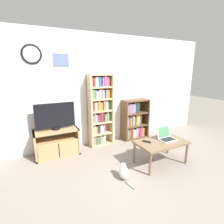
% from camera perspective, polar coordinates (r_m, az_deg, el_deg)
% --- Properties ---
extents(ground_plane, '(18.00, 18.00, 0.00)m').
position_cam_1_polar(ground_plane, '(3.13, 10.43, -21.47)').
color(ground_plane, gray).
extents(wall_back, '(6.29, 0.09, 2.60)m').
position_cam_1_polar(wall_back, '(4.22, -4.47, 7.05)').
color(wall_back, silver).
rests_on(wall_back, ground_plane).
extents(tv_stand, '(0.90, 0.43, 0.57)m').
position_cam_1_polar(tv_stand, '(3.93, -17.52, -9.45)').
color(tv_stand, tan).
rests_on(tv_stand, ground_plane).
extents(television, '(0.80, 0.18, 0.56)m').
position_cam_1_polar(television, '(3.78, -18.05, -1.30)').
color(television, black).
rests_on(television, tv_stand).
extents(bookshelf_tall, '(0.57, 0.28, 1.70)m').
position_cam_1_polar(bookshelf_tall, '(4.13, -4.06, 0.74)').
color(bookshelf_tall, tan).
rests_on(bookshelf_tall, ground_plane).
extents(bookshelf_short, '(0.71, 0.31, 1.04)m').
position_cam_1_polar(bookshelf_short, '(4.66, 7.05, -2.77)').
color(bookshelf_short, brown).
rests_on(bookshelf_short, ground_plane).
extents(coffee_table, '(0.97, 0.57, 0.46)m').
position_cam_1_polar(coffee_table, '(3.53, 15.69, -9.93)').
color(coffee_table, brown).
rests_on(coffee_table, ground_plane).
extents(laptop, '(0.32, 0.28, 0.25)m').
position_cam_1_polar(laptop, '(3.61, 17.22, -7.61)').
color(laptop, silver).
rests_on(laptop, coffee_table).
extents(remote_near_laptop, '(0.13, 0.16, 0.02)m').
position_cam_1_polar(remote_near_laptop, '(3.41, 11.26, -9.44)').
color(remote_near_laptop, black).
rests_on(remote_near_laptop, coffee_table).
extents(cat, '(0.23, 0.49, 0.25)m').
position_cam_1_polar(cat, '(3.13, 3.92, -18.95)').
color(cat, white).
rests_on(cat, ground_plane).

